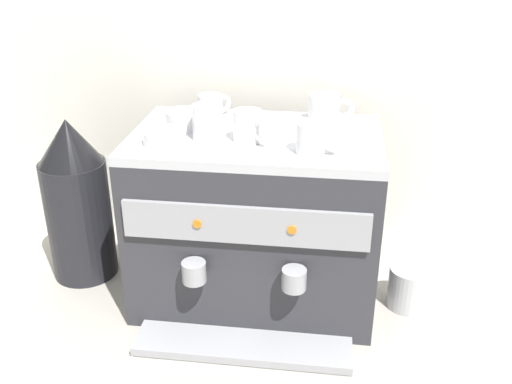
{
  "coord_description": "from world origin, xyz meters",
  "views": [
    {
      "loc": [
        0.17,
        -1.32,
        0.93
      ],
      "look_at": [
        0.0,
        0.0,
        0.3
      ],
      "focal_mm": 41.02,
      "sensor_mm": 36.0,
      "label": 1
    }
  ],
  "objects_px": {
    "ceramic_cup_2": "(207,122)",
    "ceramic_cup_3": "(249,126)",
    "espresso_machine": "(256,219)",
    "milk_pitcher": "(409,287)",
    "ceramic_cup_1": "(212,106)",
    "ceramic_cup_4": "(325,108)",
    "ceramic_bowl_2": "(339,133)",
    "ceramic_cup_0": "(313,138)",
    "coffee_grinder": "(77,201)",
    "ceramic_bowl_3": "(165,137)",
    "ceramic_bowl_1": "(184,120)",
    "ceramic_bowl_0": "(280,126)"
  },
  "relations": [
    {
      "from": "ceramic_cup_2",
      "to": "ceramic_bowl_1",
      "type": "relative_size",
      "value": 1.21
    },
    {
      "from": "ceramic_bowl_2",
      "to": "ceramic_bowl_1",
      "type": "bearing_deg",
      "value": 174.81
    },
    {
      "from": "ceramic_cup_3",
      "to": "ceramic_cup_4",
      "type": "height_order",
      "value": "ceramic_cup_3"
    },
    {
      "from": "ceramic_bowl_2",
      "to": "ceramic_bowl_3",
      "type": "distance_m",
      "value": 0.4
    },
    {
      "from": "ceramic_cup_4",
      "to": "ceramic_bowl_1",
      "type": "distance_m",
      "value": 0.36
    },
    {
      "from": "ceramic_bowl_2",
      "to": "ceramic_bowl_3",
      "type": "xyz_separation_m",
      "value": [
        -0.4,
        -0.08,
        0.0
      ]
    },
    {
      "from": "ceramic_cup_3",
      "to": "ceramic_bowl_3",
      "type": "bearing_deg",
      "value": -167.97
    },
    {
      "from": "espresso_machine",
      "to": "ceramic_bowl_0",
      "type": "height_order",
      "value": "ceramic_bowl_0"
    },
    {
      "from": "ceramic_cup_1",
      "to": "ceramic_cup_0",
      "type": "bearing_deg",
      "value": -38.77
    },
    {
      "from": "ceramic_cup_2",
      "to": "coffee_grinder",
      "type": "relative_size",
      "value": 0.24
    },
    {
      "from": "ceramic_bowl_0",
      "to": "espresso_machine",
      "type": "bearing_deg",
      "value": -148.29
    },
    {
      "from": "espresso_machine",
      "to": "ceramic_bowl_1",
      "type": "xyz_separation_m",
      "value": [
        -0.18,
        0.03,
        0.25
      ]
    },
    {
      "from": "ceramic_cup_3",
      "to": "coffee_grinder",
      "type": "bearing_deg",
      "value": 170.32
    },
    {
      "from": "ceramic_cup_4",
      "to": "milk_pitcher",
      "type": "xyz_separation_m",
      "value": [
        0.24,
        -0.13,
        -0.43
      ]
    },
    {
      "from": "ceramic_bowl_3",
      "to": "ceramic_bowl_1",
      "type": "bearing_deg",
      "value": 81.56
    },
    {
      "from": "ceramic_cup_0",
      "to": "ceramic_cup_4",
      "type": "bearing_deg",
      "value": 84.24
    },
    {
      "from": "ceramic_cup_2",
      "to": "ceramic_bowl_3",
      "type": "height_order",
      "value": "ceramic_cup_2"
    },
    {
      "from": "espresso_machine",
      "to": "ceramic_cup_3",
      "type": "relative_size",
      "value": 6.59
    },
    {
      "from": "ceramic_cup_3",
      "to": "milk_pitcher",
      "type": "height_order",
      "value": "ceramic_cup_3"
    },
    {
      "from": "ceramic_cup_3",
      "to": "ceramic_bowl_1",
      "type": "relative_size",
      "value": 1.01
    },
    {
      "from": "espresso_machine",
      "to": "ceramic_cup_0",
      "type": "height_order",
      "value": "ceramic_cup_0"
    },
    {
      "from": "ceramic_cup_0",
      "to": "milk_pitcher",
      "type": "relative_size",
      "value": 0.91
    },
    {
      "from": "espresso_machine",
      "to": "milk_pitcher",
      "type": "distance_m",
      "value": 0.44
    },
    {
      "from": "ceramic_cup_0",
      "to": "ceramic_cup_2",
      "type": "bearing_deg",
      "value": 166.18
    },
    {
      "from": "ceramic_cup_0",
      "to": "ceramic_cup_1",
      "type": "xyz_separation_m",
      "value": [
        -0.27,
        0.22,
        -0.0
      ]
    },
    {
      "from": "ceramic_cup_2",
      "to": "ceramic_cup_3",
      "type": "xyz_separation_m",
      "value": [
        0.1,
        -0.01,
        -0.01
      ]
    },
    {
      "from": "ceramic_cup_1",
      "to": "ceramic_cup_3",
      "type": "height_order",
      "value": "ceramic_cup_3"
    },
    {
      "from": "ceramic_bowl_0",
      "to": "ceramic_bowl_1",
      "type": "height_order",
      "value": "ceramic_bowl_1"
    },
    {
      "from": "espresso_machine",
      "to": "ceramic_cup_4",
      "type": "relative_size",
      "value": 5.19
    },
    {
      "from": "ceramic_cup_2",
      "to": "ceramic_bowl_0",
      "type": "height_order",
      "value": "ceramic_cup_2"
    },
    {
      "from": "ceramic_bowl_1",
      "to": "ceramic_bowl_3",
      "type": "relative_size",
      "value": 0.91
    },
    {
      "from": "ceramic_cup_0",
      "to": "ceramic_cup_3",
      "type": "distance_m",
      "value": 0.16
    },
    {
      "from": "ceramic_cup_4",
      "to": "ceramic_bowl_1",
      "type": "bearing_deg",
      "value": -165.38
    },
    {
      "from": "ceramic_cup_0",
      "to": "ceramic_bowl_2",
      "type": "distance_m",
      "value": 0.11
    },
    {
      "from": "ceramic_bowl_2",
      "to": "espresso_machine",
      "type": "bearing_deg",
      "value": 178.96
    },
    {
      "from": "coffee_grinder",
      "to": "ceramic_cup_0",
      "type": "bearing_deg",
      "value": -12.34
    },
    {
      "from": "ceramic_cup_1",
      "to": "milk_pitcher",
      "type": "relative_size",
      "value": 0.71
    },
    {
      "from": "ceramic_bowl_2",
      "to": "coffee_grinder",
      "type": "bearing_deg",
      "value": 176.52
    },
    {
      "from": "ceramic_cup_2",
      "to": "milk_pitcher",
      "type": "xyz_separation_m",
      "value": [
        0.51,
        0.03,
        -0.44
      ]
    },
    {
      "from": "ceramic_cup_0",
      "to": "ceramic_cup_1",
      "type": "distance_m",
      "value": 0.35
    },
    {
      "from": "ceramic_cup_2",
      "to": "coffee_grinder",
      "type": "distance_m",
      "value": 0.48
    },
    {
      "from": "ceramic_cup_2",
      "to": "ceramic_bowl_2",
      "type": "xyz_separation_m",
      "value": [
        0.31,
        0.04,
        -0.03
      ]
    },
    {
      "from": "ceramic_bowl_0",
      "to": "ceramic_cup_1",
      "type": "bearing_deg",
      "value": 156.2
    },
    {
      "from": "ceramic_cup_3",
      "to": "ceramic_bowl_1",
      "type": "distance_m",
      "value": 0.19
    },
    {
      "from": "ceramic_cup_0",
      "to": "ceramic_bowl_2",
      "type": "height_order",
      "value": "ceramic_cup_0"
    },
    {
      "from": "ceramic_cup_0",
      "to": "ceramic_bowl_2",
      "type": "bearing_deg",
      "value": 59.55
    },
    {
      "from": "ceramic_bowl_0",
      "to": "ceramic_bowl_1",
      "type": "bearing_deg",
      "value": -179.22
    },
    {
      "from": "ceramic_cup_1",
      "to": "ceramic_bowl_3",
      "type": "relative_size",
      "value": 0.81
    },
    {
      "from": "milk_pitcher",
      "to": "ceramic_cup_2",
      "type": "bearing_deg",
      "value": -176.29
    },
    {
      "from": "ceramic_cup_3",
      "to": "ceramic_cup_4",
      "type": "xyz_separation_m",
      "value": [
        0.17,
        0.17,
        -0.0
      ]
    }
  ]
}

